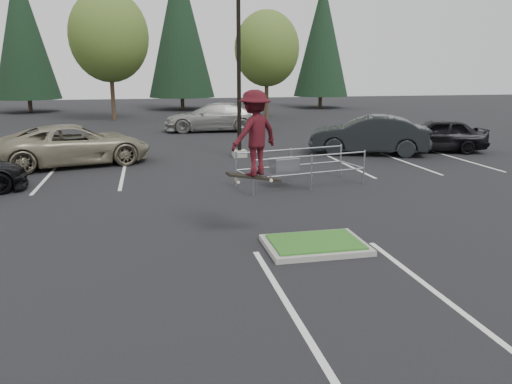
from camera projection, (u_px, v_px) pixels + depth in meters
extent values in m
plane|color=black|center=(315.00, 248.00, 11.07)|extent=(120.00, 120.00, 0.00)
cube|color=gray|center=(315.00, 245.00, 11.06)|extent=(2.20, 1.60, 0.12)
cube|color=#20581B|center=(315.00, 242.00, 11.04)|extent=(1.95, 1.35, 0.05)
cube|color=silver|center=(123.00, 175.00, 18.68)|extent=(0.12, 5.20, 0.01)
cube|color=silver|center=(46.00, 178.00, 18.13)|extent=(0.12, 5.20, 0.01)
cube|color=silver|center=(348.00, 165.00, 20.54)|extent=(0.12, 5.20, 0.01)
cube|color=silver|center=(408.00, 163.00, 21.10)|extent=(0.12, 5.20, 0.01)
cube|color=silver|center=(465.00, 160.00, 21.65)|extent=(0.12, 5.20, 0.01)
cube|color=silver|center=(295.00, 317.00, 7.95)|extent=(0.12, 6.00, 0.01)
cube|color=silver|center=(447.00, 301.00, 8.50)|extent=(0.12, 6.00, 0.01)
cube|color=gray|center=(240.00, 154.00, 22.53)|extent=(0.60, 0.60, 0.30)
cylinder|color=black|center=(239.00, 42.00, 21.37)|extent=(0.18, 0.18, 10.00)
cylinder|color=#38281C|center=(113.00, 97.00, 38.36)|extent=(0.32, 0.32, 3.50)
ellipsoid|color=#3E5D22|center=(109.00, 36.00, 37.28)|extent=(5.89, 5.89, 6.77)
sphere|color=#3E5D22|center=(118.00, 46.00, 37.30)|extent=(3.68, 3.68, 3.68)
sphere|color=#3E5D22|center=(103.00, 44.00, 37.69)|extent=(4.05, 4.05, 4.05)
cylinder|color=#38281C|center=(267.00, 99.00, 40.22)|extent=(0.32, 0.32, 3.04)
ellipsoid|color=#3E5D22|center=(267.00, 49.00, 39.28)|extent=(5.12, 5.12, 5.89)
sphere|color=#3E5D22|center=(275.00, 57.00, 39.28)|extent=(3.20, 3.20, 3.20)
sphere|color=#3E5D22|center=(259.00, 55.00, 39.68)|extent=(3.52, 3.52, 3.52)
cylinder|color=#38281C|center=(30.00, 106.00, 46.00)|extent=(0.36, 0.36, 1.20)
cone|color=black|center=(22.00, 32.00, 44.44)|extent=(5.72, 5.72, 11.80)
cylinder|color=#38281C|center=(183.00, 103.00, 49.36)|extent=(0.36, 0.36, 1.20)
cone|color=black|center=(180.00, 26.00, 47.62)|extent=(6.38, 6.38, 13.30)
cylinder|color=#38281C|center=(320.00, 102.00, 51.29)|extent=(0.36, 0.36, 1.20)
cone|color=black|center=(322.00, 38.00, 49.80)|extent=(5.50, 5.50, 11.30)
cylinder|color=#94969C|center=(253.00, 178.00, 15.40)|extent=(0.06, 0.06, 1.19)
cylinder|color=#94969C|center=(236.00, 169.00, 16.68)|extent=(0.06, 0.06, 1.19)
cylinder|color=#94969C|center=(311.00, 172.00, 16.21)|extent=(0.06, 0.06, 1.19)
cylinder|color=#94969C|center=(291.00, 165.00, 17.49)|extent=(0.06, 0.06, 1.19)
cylinder|color=#94969C|center=(364.00, 167.00, 17.02)|extent=(0.06, 0.06, 1.19)
cylinder|color=#94969C|center=(341.00, 161.00, 18.30)|extent=(0.06, 0.06, 1.19)
cylinder|color=#94969C|center=(311.00, 173.00, 16.22)|extent=(4.05, 0.88, 0.05)
cylinder|color=#94969C|center=(312.00, 156.00, 16.08)|extent=(4.05, 0.88, 0.05)
cylinder|color=#94969C|center=(291.00, 166.00, 17.50)|extent=(4.05, 0.88, 0.05)
cylinder|color=#94969C|center=(291.00, 150.00, 17.36)|extent=(4.05, 0.88, 0.05)
cube|color=#94969C|center=(284.00, 165.00, 16.57)|extent=(0.97, 0.70, 0.50)
cube|color=black|center=(254.00, 177.00, 11.43)|extent=(1.27, 0.47, 0.26)
cylinder|color=beige|center=(238.00, 182.00, 11.25)|extent=(0.08, 0.04, 0.08)
cylinder|color=beige|center=(236.00, 179.00, 11.49)|extent=(0.08, 0.04, 0.08)
cylinder|color=beige|center=(271.00, 180.00, 11.41)|extent=(0.08, 0.04, 0.08)
cylinder|color=beige|center=(268.00, 178.00, 11.65)|extent=(0.08, 0.04, 0.08)
imported|color=maroon|center=(254.00, 133.00, 11.19)|extent=(1.43, 1.24, 1.92)
imported|color=gray|center=(74.00, 145.00, 20.45)|extent=(6.54, 4.31, 1.67)
imported|color=black|center=(369.00, 135.00, 23.11)|extent=(5.73, 3.78, 1.79)
imported|color=black|center=(436.00, 135.00, 23.86)|extent=(5.01, 3.10, 1.59)
imported|color=#9E9E99|center=(213.00, 117.00, 31.76)|extent=(6.26, 2.86, 1.77)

